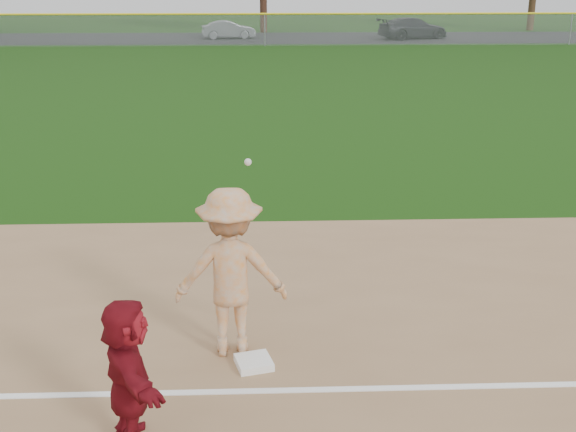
{
  "coord_description": "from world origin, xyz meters",
  "views": [
    {
      "loc": [
        -0.36,
        -7.78,
        4.42
      ],
      "look_at": [
        0.0,
        1.5,
        1.3
      ],
      "focal_mm": 45.0,
      "sensor_mm": 36.0,
      "label": 1
    }
  ],
  "objects_px": {
    "first_base": "(254,362)",
    "car_right": "(413,28)",
    "car_mid": "(228,30)",
    "base_runner": "(128,374)"
  },
  "relations": [
    {
      "from": "first_base",
      "to": "car_right",
      "type": "height_order",
      "value": "car_right"
    },
    {
      "from": "car_mid",
      "to": "car_right",
      "type": "height_order",
      "value": "car_right"
    },
    {
      "from": "car_right",
      "to": "car_mid",
      "type": "bearing_deg",
      "value": 67.69
    },
    {
      "from": "first_base",
      "to": "car_mid",
      "type": "relative_size",
      "value": 0.11
    },
    {
      "from": "base_runner",
      "to": "car_mid",
      "type": "distance_m",
      "value": 47.17
    },
    {
      "from": "car_mid",
      "to": "car_right",
      "type": "xyz_separation_m",
      "value": [
        13.17,
        -0.66,
        0.11
      ]
    },
    {
      "from": "base_runner",
      "to": "car_mid",
      "type": "xyz_separation_m",
      "value": [
        -0.91,
        47.16,
        -0.16
      ]
    },
    {
      "from": "car_mid",
      "to": "car_right",
      "type": "bearing_deg",
      "value": -100.13
    },
    {
      "from": "first_base",
      "to": "base_runner",
      "type": "relative_size",
      "value": 0.26
    },
    {
      "from": "first_base",
      "to": "car_right",
      "type": "distance_m",
      "value": 46.41
    }
  ]
}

